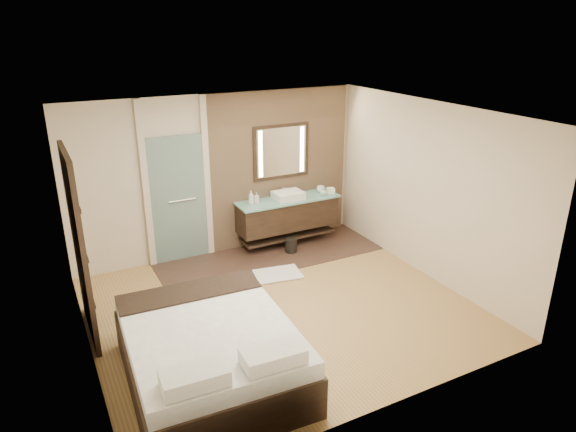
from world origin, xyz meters
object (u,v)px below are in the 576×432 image
bed (211,352)px  mirror_unit (281,152)px  waste_bin (291,246)px  vanity (288,214)px

bed → mirror_unit: bearing=54.9°
waste_bin → mirror_unit: bearing=79.1°
bed → waste_bin: bearing=50.4°
mirror_unit → waste_bin: bearing=-100.9°
vanity → mirror_unit: bearing=90.0°
mirror_unit → waste_bin: 1.64m
vanity → mirror_unit: 1.10m
mirror_unit → bed: 4.21m
vanity → waste_bin: (-0.11, -0.34, -0.46)m
mirror_unit → waste_bin: size_ratio=4.23×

